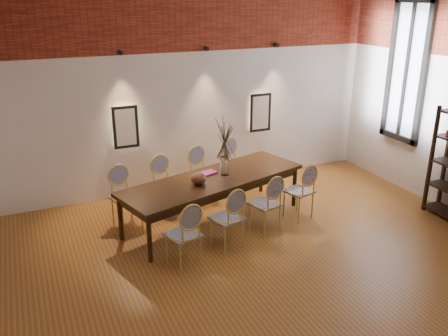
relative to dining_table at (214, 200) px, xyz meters
name	(u,v)px	position (x,y,z in m)	size (l,w,h in m)	color
floor	(292,280)	(0.29, -1.93, -0.39)	(7.00, 7.00, 0.02)	#965D25
wall_back	(193,80)	(0.29, 1.62, 1.62)	(7.00, 0.10, 4.00)	silver
brick_band_back	(193,6)	(0.29, 1.55, 2.88)	(7.00, 0.02, 1.50)	maroon
niche_left	(125,127)	(-1.01, 1.52, 0.93)	(0.36, 0.06, 0.66)	#FFEAC6
niche_right	(260,112)	(1.59, 1.52, 0.93)	(0.36, 0.06, 0.66)	#FFEAC6
spot_fixture_left	(120,53)	(-1.01, 1.49, 2.17)	(0.08, 0.08, 0.10)	black
spot_fixture_mid	(206,48)	(0.49, 1.49, 2.17)	(0.08, 0.08, 0.10)	black
spot_fixture_right	(277,45)	(1.89, 1.49, 2.17)	(0.08, 0.08, 0.10)	black
window_glass	(407,72)	(3.75, 0.07, 1.77)	(0.02, 0.78, 2.38)	silver
window_frame	(406,72)	(3.73, 0.07, 1.77)	(0.08, 0.90, 2.50)	black
window_mullion	(406,72)	(3.73, 0.07, 1.77)	(0.06, 0.06, 2.40)	black
dining_table	(214,200)	(0.00, 0.00, 0.00)	(3.03, 0.97, 0.75)	black
chair_near_a	(183,234)	(-0.88, -1.05, 0.09)	(0.44, 0.44, 0.94)	tan
chair_near_b	(227,218)	(-0.15, -0.84, 0.09)	(0.44, 0.44, 0.94)	tan
chair_near_c	(265,203)	(0.58, -0.63, 0.09)	(0.44, 0.44, 0.94)	tan
chair_near_d	(299,191)	(1.31, -0.42, 0.09)	(0.44, 0.44, 0.94)	tan
chair_far_a	(126,198)	(-1.31, 0.42, 0.09)	(0.44, 0.44, 0.94)	tan
chair_far_b	(167,186)	(-0.58, 0.63, 0.09)	(0.44, 0.44, 0.94)	tan
chair_far_c	(203,175)	(0.15, 0.84, 0.09)	(0.44, 0.44, 0.94)	tan
chair_far_d	(236,166)	(0.88, 1.05, 0.09)	(0.44, 0.44, 0.94)	tan
vase	(225,166)	(0.21, 0.06, 0.53)	(0.14, 0.14, 0.30)	silver
dried_branches	(225,138)	(0.21, 0.06, 0.98)	(0.50, 0.50, 0.70)	#443928
bowl	(199,178)	(-0.30, -0.14, 0.46)	(0.24, 0.24, 0.18)	brown
book	(208,173)	(-0.02, 0.19, 0.39)	(0.26, 0.18, 0.03)	#992484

